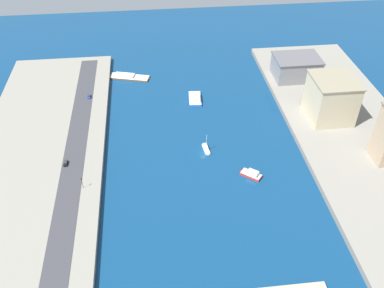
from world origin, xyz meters
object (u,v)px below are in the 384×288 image
Objects in this scene: catamaran_blue at (195,98)px; office_block_beige at (331,98)px; tugboat_red at (252,174)px; traffic_light_waterfront at (82,181)px; warehouse_low_gray at (296,67)px; sailboat_small_white at (206,149)px; barge_flat_brown at (128,77)px; suv_black at (66,163)px; hatchback_blue at (89,96)px.

catamaran_blue is 0.68× the size of office_block_beige.
traffic_light_waterfront is (86.38, 2.35, 6.31)m from tugboat_red.
catamaran_blue is at bearing 13.36° from warehouse_low_gray.
warehouse_low_gray reaches higher than sailboat_small_white.
suv_black reaches higher than barge_flat_brown.
catamaran_blue is at bearing -129.79° from traffic_light_waterfront.
tugboat_red is 86.64m from traffic_light_waterfront.
sailboat_small_white is 76.78m from suv_black.
warehouse_low_gray is at bearing -136.19° from sailboat_small_white.
tugboat_red is 2.62× the size of hatchback_blue.
tugboat_red is 0.37× the size of warehouse_low_gray.
barge_flat_brown is 38.33m from hatchback_blue.
sailboat_small_white is 1.71× the size of traffic_light_waterfront.
suv_black is (32.21, 94.71, 3.23)m from barge_flat_brown.
tugboat_red is 73.63m from office_block_beige.
barge_flat_brown is at bearing -28.88° from office_block_beige.
traffic_light_waterfront is at bearing 79.29° from barge_flat_brown.
office_block_beige is 0.88× the size of warehouse_low_gray.
hatchback_blue is (69.13, -58.50, 3.20)m from sailboat_small_white.
sailboat_small_white reaches higher than traffic_light_waterfront.
catamaran_blue is (20.73, -76.47, 0.12)m from tugboat_red.
hatchback_blue is (141.90, 11.32, -6.54)m from warehouse_low_gray.
warehouse_low_gray reaches higher than hatchback_blue.
warehouse_low_gray is (-116.93, 17.58, 9.80)m from barge_flat_brown.
hatchback_blue is at bearing -87.65° from traffic_light_waterfront.
barge_flat_brown is at bearing -63.20° from sailboat_small_white.
office_block_beige reaches higher than suv_black.
barge_flat_brown is 100.09m from suv_black.
traffic_light_waterfront reaches higher than hatchback_blue.
hatchback_blue is (146.91, -38.35, -12.00)m from office_block_beige.
barge_flat_brown is 6.68× the size of hatchback_blue.
office_block_beige is (-57.06, -44.08, 14.95)m from tugboat_red.
office_block_beige is at bearing 165.37° from hatchback_blue.
tugboat_red is 79.23m from catamaran_blue.
catamaran_blue reaches higher than tugboat_red.
catamaran_blue is 1.69× the size of sailboat_small_white.
tugboat_red is 0.62× the size of catamaran_blue.
office_block_beige is 50.22m from warehouse_low_gray.
catamaran_blue is 2.89× the size of traffic_light_waterfront.
office_block_beige is at bearing -162.06° from traffic_light_waterfront.
traffic_light_waterfront is at bearing 17.94° from office_block_beige.
barge_flat_brown is 1.07× the size of office_block_beige.
suv_black is (149.14, 77.13, -6.57)m from warehouse_low_gray.
suv_black is at bearing -60.54° from traffic_light_waterfront.
warehouse_low_gray is at bearing -145.23° from traffic_light_waterfront.
barge_flat_brown is at bearing -130.83° from hatchback_blue.
office_block_beige reaches higher than hatchback_blue.
office_block_beige is at bearing -142.31° from tugboat_red.
office_block_beige reaches higher than warehouse_low_gray.
sailboat_small_white is 90.62m from hatchback_blue.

